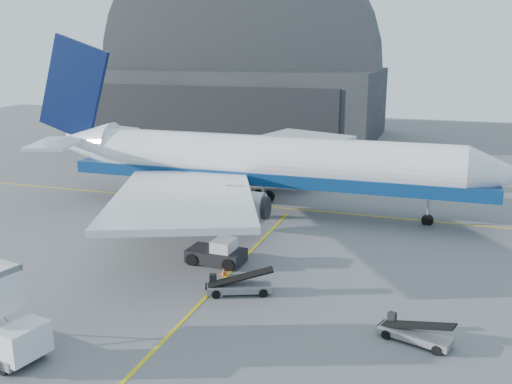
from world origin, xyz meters
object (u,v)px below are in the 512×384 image
(airliner, at_px, (253,162))
(pushback_tug, at_px, (218,254))
(belt_loader_a, at_px, (239,286))
(belt_loader_b, at_px, (415,334))

(airliner, xyz_separation_m, pushback_tug, (2.16, -14.78, -4.10))
(airliner, xyz_separation_m, belt_loader_a, (5.50, -19.43, -4.31))
(pushback_tug, bearing_deg, belt_loader_a, -51.33)
(belt_loader_a, bearing_deg, belt_loader_b, -36.57)
(belt_loader_b, bearing_deg, pushback_tug, 170.80)
(airliner, height_order, belt_loader_b, airliner)
(belt_loader_a, distance_m, belt_loader_b, 11.75)
(belt_loader_a, bearing_deg, airliner, 83.69)
(pushback_tug, distance_m, belt_loader_b, 16.56)
(airliner, relative_size, belt_loader_a, 10.93)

